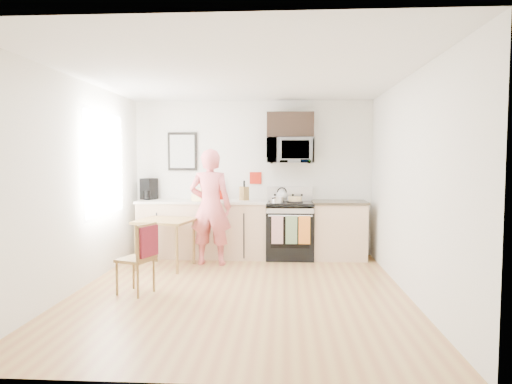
# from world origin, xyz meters

# --- Properties ---
(floor) EXTENTS (4.60, 4.60, 0.00)m
(floor) POSITION_xyz_m (0.00, 0.00, 0.00)
(floor) COLOR #A66C40
(floor) RESTS_ON ground
(back_wall) EXTENTS (4.00, 0.04, 2.60)m
(back_wall) POSITION_xyz_m (0.00, 2.30, 1.30)
(back_wall) COLOR white
(back_wall) RESTS_ON floor
(front_wall) EXTENTS (4.00, 0.04, 2.60)m
(front_wall) POSITION_xyz_m (0.00, -2.30, 1.30)
(front_wall) COLOR white
(front_wall) RESTS_ON floor
(left_wall) EXTENTS (0.04, 4.60, 2.60)m
(left_wall) POSITION_xyz_m (-2.00, 0.00, 1.30)
(left_wall) COLOR white
(left_wall) RESTS_ON floor
(right_wall) EXTENTS (0.04, 4.60, 2.60)m
(right_wall) POSITION_xyz_m (2.00, 0.00, 1.30)
(right_wall) COLOR white
(right_wall) RESTS_ON floor
(ceiling) EXTENTS (4.00, 4.60, 0.04)m
(ceiling) POSITION_xyz_m (0.00, 0.00, 2.60)
(ceiling) COLOR white
(ceiling) RESTS_ON back_wall
(window) EXTENTS (0.06, 1.40, 1.50)m
(window) POSITION_xyz_m (-1.96, 0.80, 1.55)
(window) COLOR silver
(window) RESTS_ON left_wall
(cabinet_left) EXTENTS (2.10, 0.60, 0.90)m
(cabinet_left) POSITION_xyz_m (-0.80, 2.00, 0.45)
(cabinet_left) COLOR #DDB68E
(cabinet_left) RESTS_ON floor
(countertop_left) EXTENTS (2.14, 0.64, 0.04)m
(countertop_left) POSITION_xyz_m (-0.80, 2.00, 0.92)
(countertop_left) COLOR silver
(countertop_left) RESTS_ON cabinet_left
(cabinet_right) EXTENTS (0.84, 0.60, 0.90)m
(cabinet_right) POSITION_xyz_m (1.43, 2.00, 0.45)
(cabinet_right) COLOR #DDB68E
(cabinet_right) RESTS_ON floor
(countertop_right) EXTENTS (0.88, 0.64, 0.04)m
(countertop_right) POSITION_xyz_m (1.43, 2.00, 0.92)
(countertop_right) COLOR black
(countertop_right) RESTS_ON cabinet_right
(range) EXTENTS (0.76, 0.70, 1.16)m
(range) POSITION_xyz_m (0.63, 1.98, 0.44)
(range) COLOR black
(range) RESTS_ON floor
(microwave) EXTENTS (0.76, 0.51, 0.42)m
(microwave) POSITION_xyz_m (0.63, 2.08, 1.76)
(microwave) COLOR silver
(microwave) RESTS_ON back_wall
(upper_cabinet) EXTENTS (0.76, 0.35, 0.40)m
(upper_cabinet) POSITION_xyz_m (0.63, 2.12, 2.18)
(upper_cabinet) COLOR black
(upper_cabinet) RESTS_ON back_wall
(wall_art) EXTENTS (0.50, 0.04, 0.65)m
(wall_art) POSITION_xyz_m (-1.20, 2.28, 1.75)
(wall_art) COLOR black
(wall_art) RESTS_ON back_wall
(wall_trivet) EXTENTS (0.20, 0.02, 0.20)m
(wall_trivet) POSITION_xyz_m (0.05, 2.28, 1.30)
(wall_trivet) COLOR #AA1B0E
(wall_trivet) RESTS_ON back_wall
(person) EXTENTS (0.67, 0.46, 1.77)m
(person) POSITION_xyz_m (-0.59, 1.45, 0.89)
(person) COLOR #C73936
(person) RESTS_ON floor
(dining_table) EXTENTS (0.78, 0.78, 0.72)m
(dining_table) POSITION_xyz_m (-1.23, 1.20, 0.64)
(dining_table) COLOR brown
(dining_table) RESTS_ON floor
(chair) EXTENTS (0.49, 0.47, 0.85)m
(chair) POSITION_xyz_m (-1.13, -0.18, 0.55)
(chair) COLOR brown
(chair) RESTS_ON floor
(knife_block) EXTENTS (0.17, 0.17, 0.22)m
(knife_block) POSITION_xyz_m (-0.13, 2.06, 1.05)
(knife_block) COLOR brown
(knife_block) RESTS_ON countertop_left
(utensil_crock) EXTENTS (0.13, 0.13, 0.38)m
(utensil_crock) POSITION_xyz_m (-0.53, 2.22, 1.09)
(utensil_crock) COLOR #AA1B0E
(utensil_crock) RESTS_ON countertop_left
(fruit_bowl) EXTENTS (0.26, 0.26, 0.10)m
(fruit_bowl) POSITION_xyz_m (-0.70, 2.09, 0.98)
(fruit_bowl) COLOR silver
(fruit_bowl) RESTS_ON countertop_left
(milk_carton) EXTENTS (0.10, 0.10, 0.22)m
(milk_carton) POSITION_xyz_m (-0.85, 1.97, 1.05)
(milk_carton) COLOR tan
(milk_carton) RESTS_ON countertop_left
(coffee_maker) EXTENTS (0.27, 0.33, 0.36)m
(coffee_maker) POSITION_xyz_m (-1.75, 2.13, 1.11)
(coffee_maker) COLOR black
(coffee_maker) RESTS_ON countertop_left
(bread_bag) EXTENTS (0.33, 0.29, 0.11)m
(bread_bag) POSITION_xyz_m (-0.81, 1.85, 1.00)
(bread_bag) COLOR tan
(bread_bag) RESTS_ON countertop_left
(cake) EXTENTS (0.26, 0.26, 0.09)m
(cake) POSITION_xyz_m (0.71, 1.94, 0.97)
(cake) COLOR black
(cake) RESTS_ON range
(kettle) EXTENTS (0.18, 0.18, 0.23)m
(kettle) POSITION_xyz_m (0.50, 2.09, 1.02)
(kettle) COLOR silver
(kettle) RESTS_ON range
(pot) EXTENTS (0.20, 0.34, 0.10)m
(pot) POSITION_xyz_m (0.42, 1.78, 0.98)
(pot) COLOR silver
(pot) RESTS_ON range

